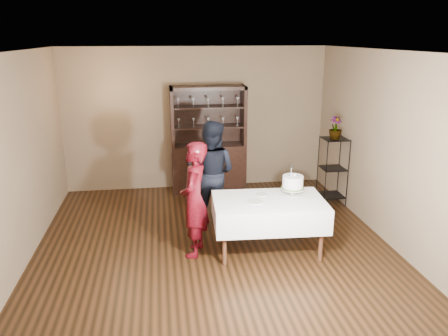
{
  "coord_description": "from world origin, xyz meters",
  "views": [
    {
      "loc": [
        -0.69,
        -5.77,
        2.89
      ],
      "look_at": [
        0.18,
        0.1,
        1.08
      ],
      "focal_mm": 35.0,
      "sensor_mm": 36.0,
      "label": 1
    }
  ],
  "objects": [
    {
      "name": "wall_left",
      "position": [
        -2.5,
        0.0,
        1.35
      ],
      "size": [
        0.02,
        5.0,
        2.7
      ],
      "primitive_type": "cube",
      "color": "#765D4C",
      "rests_on": "floor"
    },
    {
      "name": "back_wall",
      "position": [
        0.0,
        2.5,
        1.35
      ],
      "size": [
        5.0,
        0.02,
        2.7
      ],
      "primitive_type": "cube",
      "color": "#765D4C",
      "rests_on": "floor"
    },
    {
      "name": "man",
      "position": [
        0.07,
        0.72,
        0.83
      ],
      "size": [
        1.0,
        0.91,
        1.65
      ],
      "primitive_type": "imported",
      "rotation": [
        0.0,
        0.0,
        2.7
      ],
      "color": "black",
      "rests_on": "floor"
    },
    {
      "name": "wall_right",
      "position": [
        2.5,
        0.0,
        1.35
      ],
      "size": [
        0.02,
        5.0,
        2.7
      ],
      "primitive_type": "cube",
      "color": "#765D4C",
      "rests_on": "floor"
    },
    {
      "name": "woman",
      "position": [
        -0.29,
        -0.33,
        0.79
      ],
      "size": [
        0.52,
        0.66,
        1.58
      ],
      "primitive_type": "imported",
      "rotation": [
        0.0,
        0.0,
        -1.84
      ],
      "color": "#3B050B",
      "rests_on": "floor"
    },
    {
      "name": "floor",
      "position": [
        0.0,
        0.0,
        0.0
      ],
      "size": [
        5.0,
        5.0,
        0.0
      ],
      "primitive_type": "plane",
      "color": "black",
      "rests_on": "ground"
    },
    {
      "name": "plate_near",
      "position": [
        0.52,
        -0.45,
        0.76
      ],
      "size": [
        0.26,
        0.26,
        0.01
      ],
      "primitive_type": "cylinder",
      "rotation": [
        0.0,
        0.0,
        -0.31
      ],
      "color": "white",
      "rests_on": "cake_table"
    },
    {
      "name": "plate_far",
      "position": [
        0.67,
        -0.19,
        0.76
      ],
      "size": [
        0.19,
        0.19,
        0.01
      ],
      "primitive_type": "cylinder",
      "rotation": [
        0.0,
        0.0,
        0.19
      ],
      "color": "white",
      "rests_on": "cake_table"
    },
    {
      "name": "ceiling",
      "position": [
        0.0,
        0.0,
        2.7
      ],
      "size": [
        5.0,
        5.0,
        0.0
      ],
      "primitive_type": "plane",
      "rotation": [
        3.14,
        0.0,
        0.0
      ],
      "color": "silver",
      "rests_on": "back_wall"
    },
    {
      "name": "potted_plant",
      "position": [
        2.25,
        1.16,
        1.38
      ],
      "size": [
        0.27,
        0.27,
        0.39
      ],
      "primitive_type": "imported",
      "rotation": [
        0.0,
        0.0,
        0.29
      ],
      "color": "#486F34",
      "rests_on": "plant_etagere"
    },
    {
      "name": "cake_table",
      "position": [
        0.73,
        -0.39,
        0.57
      ],
      "size": [
        1.56,
        1.01,
        0.75
      ],
      "rotation": [
        0.0,
        0.0,
        -0.06
      ],
      "color": "white",
      "rests_on": "floor"
    },
    {
      "name": "china_hutch",
      "position": [
        0.2,
        2.25,
        0.66
      ],
      "size": [
        1.4,
        0.48,
        2.0
      ],
      "color": "black",
      "rests_on": "floor"
    },
    {
      "name": "cake",
      "position": [
        1.09,
        -0.26,
        0.93
      ],
      "size": [
        0.38,
        0.38,
        0.44
      ],
      "rotation": [
        0.0,
        0.0,
        -0.41
      ],
      "color": "white",
      "rests_on": "cake_table"
    },
    {
      "name": "plant_etagere",
      "position": [
        2.28,
        1.2,
        0.65
      ],
      "size": [
        0.42,
        0.42,
        1.2
      ],
      "color": "black",
      "rests_on": "floor"
    }
  ]
}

